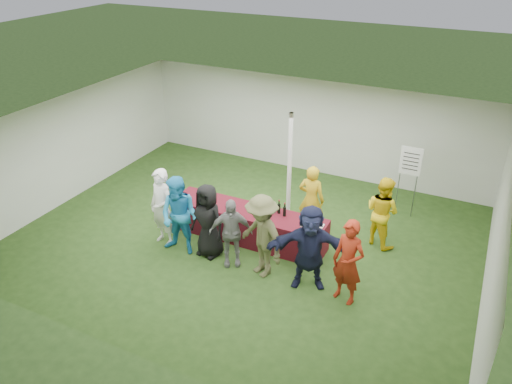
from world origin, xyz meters
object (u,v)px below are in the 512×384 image
at_px(customer_2, 208,221).
at_px(wine_list_sign, 410,166).
at_px(dump_bucket, 310,227).
at_px(staff_back, 382,211).
at_px(customer_0, 162,208).
at_px(customer_5, 310,247).
at_px(customer_6, 348,262).
at_px(staff_pourer, 311,200).
at_px(customer_4, 262,236).
at_px(customer_1, 179,216).
at_px(serving_table, 248,224).
at_px(customer_3, 231,233).

bearing_deg(customer_2, wine_list_sign, 54.26).
bearing_deg(dump_bucket, staff_back, 48.79).
bearing_deg(customer_0, wine_list_sign, 53.15).
distance_m(staff_back, customer_2, 3.79).
relative_size(customer_5, customer_6, 1.03).
relative_size(staff_pourer, customer_6, 0.98).
bearing_deg(dump_bucket, customer_4, -130.85).
xyz_separation_m(customer_1, customer_4, (1.91, 0.05, 0.01)).
relative_size(customer_0, customer_6, 1.05).
bearing_deg(customer_1, customer_6, -1.03).
height_order(serving_table, customer_3, customer_3).
relative_size(customer_1, customer_6, 1.04).
relative_size(customer_2, customer_3, 1.09).
xyz_separation_m(customer_0, customer_4, (2.44, -0.07, -0.00)).
bearing_deg(wine_list_sign, customer_5, -107.54).
distance_m(dump_bucket, customer_2, 2.14).
xyz_separation_m(serving_table, staff_pourer, (1.15, 0.91, 0.47)).
relative_size(customer_0, customer_1, 1.01).
xyz_separation_m(customer_5, customer_6, (0.80, -0.11, -0.03)).
bearing_deg(customer_4, staff_back, 75.67).
bearing_deg(customer_5, staff_back, 46.48).
xyz_separation_m(staff_back, customer_3, (-2.60, -2.13, -0.05)).
height_order(staff_pourer, customer_5, customer_5).
distance_m(dump_bucket, wine_list_sign, 3.23).
bearing_deg(customer_1, staff_back, 28.91).
xyz_separation_m(staff_pourer, customer_5, (0.66, -1.86, 0.05)).
relative_size(staff_pourer, customer_4, 0.94).
distance_m(serving_table, customer_2, 1.12).
height_order(customer_0, customer_6, customer_0).
xyz_separation_m(serving_table, staff_back, (2.72, 1.13, 0.44)).
relative_size(serving_table, customer_1, 2.02).
bearing_deg(wine_list_sign, customer_1, -137.19).
height_order(staff_pourer, customer_6, customer_6).
xyz_separation_m(serving_table, customer_3, (0.11, -1.00, 0.39)).
xyz_separation_m(customer_3, customer_4, (0.72, -0.03, 0.13)).
height_order(serving_table, customer_2, customer_2).
xyz_separation_m(wine_list_sign, customer_4, (-2.12, -3.68, -0.42)).
relative_size(customer_4, customer_5, 1.01).
relative_size(customer_4, customer_6, 1.04).
distance_m(staff_back, customer_4, 2.87).
bearing_deg(customer_6, customer_2, -167.01).
relative_size(wine_list_sign, customer_6, 1.05).
relative_size(wine_list_sign, customer_3, 1.18).
xyz_separation_m(staff_pourer, customer_6, (1.46, -1.97, 0.02)).
xyz_separation_m(wine_list_sign, customer_2, (-3.44, -3.54, -0.48)).
xyz_separation_m(wine_list_sign, customer_5, (-1.14, -3.60, -0.43)).
bearing_deg(staff_back, serving_table, 49.58).
distance_m(serving_table, staff_back, 2.97).
distance_m(customer_1, customer_4, 1.91).
xyz_separation_m(customer_1, customer_3, (1.19, 0.08, -0.13)).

